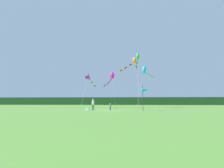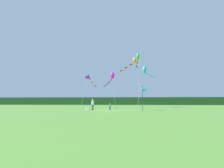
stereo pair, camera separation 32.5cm
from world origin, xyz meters
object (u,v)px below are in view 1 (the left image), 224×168
object	(u,v)px
banner_flag_pole	(145,90)
kite_cyan	(145,70)
kite_orange	(132,62)
person_child	(110,106)
kite_purple	(89,77)
kite_green	(138,58)
cooler_box	(87,109)
person_adult	(93,104)
kite_magenta	(111,77)

from	to	relation	value
banner_flag_pole	kite_cyan	distance (m)	15.43
kite_cyan	kite_orange	distance (m)	3.84
person_child	kite_purple	size ratio (longest dim) A/B	0.12
kite_orange	kite_green	bearing A→B (deg)	-73.17
kite_purple	kite_orange	bearing A→B (deg)	26.29
cooler_box	kite_purple	size ratio (longest dim) A/B	0.06
kite_cyan	kite_orange	size ratio (longest dim) A/B	0.87
kite_purple	kite_orange	world-z (taller)	kite_orange
person_child	kite_green	size ratio (longest dim) A/B	0.09
person_adult	cooler_box	xyz separation A→B (m)	(-0.99, 0.24, -0.79)
kite_green	cooler_box	bearing A→B (deg)	-137.47
kite_magenta	cooler_box	bearing A→B (deg)	-106.87
kite_cyan	person_child	bearing A→B (deg)	-117.62
kite_purple	kite_cyan	world-z (taller)	kite_cyan
person_adult	banner_flag_pole	size ratio (longest dim) A/B	0.47
person_adult	kite_green	bearing A→B (deg)	46.91
kite_magenta	kite_green	distance (m)	6.91
kite_green	person_adult	bearing A→B (deg)	-133.09
banner_flag_pole	kite_purple	world-z (taller)	kite_purple
kite_green	kite_purple	bearing A→B (deg)	-172.60
kite_magenta	kite_orange	distance (m)	5.85
kite_cyan	kite_orange	world-z (taller)	kite_orange
cooler_box	kite_orange	bearing A→B (deg)	55.22
kite_magenta	kite_purple	size ratio (longest dim) A/B	0.90
person_child	kite_magenta	distance (m)	11.94
person_adult	kite_magenta	distance (m)	11.92
person_adult	cooler_box	distance (m)	1.29
cooler_box	kite_green	world-z (taller)	kite_green
cooler_box	banner_flag_pole	distance (m)	9.41
banner_flag_pole	kite_purple	size ratio (longest dim) A/B	0.43
kite_purple	kite_orange	xyz separation A→B (m)	(8.93, 4.41, 3.88)
person_adult	person_child	size ratio (longest dim) A/B	1.64
cooler_box	kite_cyan	bearing A→B (deg)	50.80
kite_magenta	kite_cyan	xyz separation A→B (m)	(7.56, 3.01, 1.93)
banner_flag_pole	kite_green	xyz separation A→B (m)	(-0.28, 9.15, 7.27)
kite_green	kite_orange	bearing A→B (deg)	106.83
person_child	kite_magenta	size ratio (longest dim) A/B	0.14
person_adult	kite_green	distance (m)	14.52
kite_cyan	person_adult	bearing A→B (deg)	-125.96
person_child	kite_cyan	xyz separation A→B (m)	(6.91, 13.20, 8.12)
kite_purple	kite_green	distance (m)	10.72
person_child	banner_flag_pole	distance (m)	5.83
cooler_box	kite_magenta	world-z (taller)	kite_magenta
cooler_box	kite_purple	distance (m)	9.11
cooler_box	kite_orange	xyz separation A→B (m)	(7.65, 11.01, 10.03)
person_adult	kite_cyan	size ratio (longest dim) A/B	0.18
kite_magenta	kite_orange	world-z (taller)	kite_orange
person_adult	kite_purple	bearing A→B (deg)	108.40
banner_flag_pole	kite_purple	distance (m)	13.27
cooler_box	kite_magenta	bearing A→B (deg)	73.13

